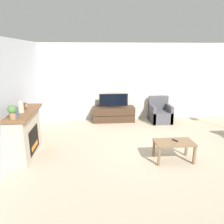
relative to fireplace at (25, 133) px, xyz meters
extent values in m
plane|color=tan|center=(3.30, -0.08, -0.56)|extent=(24.00, 24.00, 0.00)
cube|color=beige|center=(3.30, 2.79, 0.79)|extent=(12.00, 0.06, 2.70)
cube|color=silver|center=(-0.23, -0.08, 0.79)|extent=(0.06, 12.00, 2.70)
cube|color=#B7A893|center=(0.00, 0.00, -0.03)|extent=(0.40, 1.36, 1.05)
cube|color=black|center=(0.20, 0.00, -0.16)|extent=(0.01, 0.75, 0.58)
cube|color=orange|center=(0.20, 0.00, -0.32)|extent=(0.01, 0.53, 0.12)
cube|color=brown|center=(0.03, 0.00, 0.52)|extent=(0.52, 1.48, 0.05)
cylinder|color=#385670|center=(0.02, -0.45, 0.64)|extent=(0.10, 0.10, 0.19)
sphere|color=#385670|center=(0.02, -0.45, 0.74)|extent=(0.06, 0.06, 0.06)
cylinder|color=beige|center=(0.02, -0.11, 0.65)|extent=(0.12, 0.12, 0.22)
sphere|color=beige|center=(0.02, -0.11, 0.77)|extent=(0.07, 0.07, 0.07)
cube|color=brown|center=(0.02, 0.15, 0.62)|extent=(0.07, 0.11, 0.15)
cylinder|color=white|center=(0.05, 0.15, 0.63)|extent=(0.00, 0.08, 0.08)
cylinder|color=#936B4C|center=(0.02, -0.63, 0.61)|extent=(0.12, 0.12, 0.13)
sphere|color=#477038|center=(0.02, -0.63, 0.74)|extent=(0.17, 0.17, 0.17)
cube|color=#422D1E|center=(2.32, 2.47, -0.30)|extent=(1.46, 0.49, 0.52)
cube|color=black|center=(2.32, 2.22, -0.30)|extent=(1.44, 0.01, 0.01)
cube|color=black|center=(2.32, 2.47, -0.01)|extent=(0.35, 0.18, 0.04)
cube|color=black|center=(2.32, 2.47, 0.22)|extent=(1.00, 0.03, 0.43)
cube|color=black|center=(2.32, 2.45, 0.22)|extent=(0.92, 0.01, 0.39)
cube|color=#4C4C51|center=(3.95, 2.26, -0.36)|extent=(0.70, 0.76, 0.40)
cube|color=#4C4C51|center=(3.95, 2.57, 0.08)|extent=(0.70, 0.14, 0.47)
cube|color=#4C4C51|center=(3.65, 2.26, -0.25)|extent=(0.10, 0.76, 0.61)
cube|color=#4C4C51|center=(4.25, 2.26, -0.25)|extent=(0.10, 0.76, 0.61)
cube|color=brown|center=(3.40, -0.54, -0.12)|extent=(0.87, 0.50, 0.03)
cube|color=brown|center=(3.01, -0.75, -0.35)|extent=(0.05, 0.05, 0.42)
cube|color=brown|center=(3.80, -0.75, -0.35)|extent=(0.05, 0.05, 0.42)
cube|color=brown|center=(3.01, -0.33, -0.35)|extent=(0.05, 0.05, 0.42)
cube|color=brown|center=(3.80, -0.33, -0.35)|extent=(0.05, 0.05, 0.42)
cube|color=black|center=(3.44, -0.48, -0.10)|extent=(0.11, 0.15, 0.02)
camera|label=1|loc=(1.63, -4.94, 1.84)|focal=35.00mm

